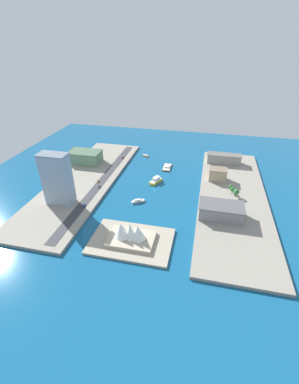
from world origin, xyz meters
TOP-DOWN VIEW (x-y plane):
  - ground_plane at (0.00, 0.00)m, footprint 440.00×440.00m
  - quay_west at (-85.68, 0.00)m, footprint 70.00×240.00m
  - quay_east at (85.68, 0.00)m, footprint 70.00×240.00m
  - peninsula_point at (0.93, 91.41)m, footprint 68.44×46.27m
  - road_strip at (63.95, 0.00)m, footprint 9.97×228.00m
  - water_taxi_orange at (32.57, -90.23)m, footprint 10.90×8.35m
  - ferry_yellow_fast at (2.18, -16.10)m, footprint 13.82×20.47m
  - yacht_sleek_gray at (11.31, 30.62)m, footprint 14.64×10.69m
  - barge_flat_brown at (-4.41, -58.56)m, footprint 10.19×23.04m
  - tower_tall_glass at (86.96, 52.32)m, footprint 28.11×15.08m
  - terminal_long_green at (105.70, -46.24)m, footprint 42.63×26.46m
  - carpark_squat_concrete at (-76.88, -86.05)m, footprint 44.95×15.09m
  - warehouse_low_gray at (-72.06, 40.96)m, footprint 41.35×23.71m
  - apartment_midrise_tan at (-68.84, -34.53)m, footprint 20.74×15.27m
  - pickup_red at (60.92, -70.54)m, footprint 1.94×4.90m
  - hatchback_blue at (61.61, 53.58)m, footprint 2.04×4.56m
  - sedan_silver at (61.94, 14.44)m, footprint 2.18×5.24m
  - taxi_yellow_cab at (67.69, 2.72)m, footprint 1.78×4.31m
  - traffic_light_waterfront at (57.67, -43.82)m, footprint 0.36×0.36m
  - opera_landmark at (1.82, 91.41)m, footprint 38.79×26.90m
  - park_tree_cluster at (-86.52, -2.70)m, footprint 10.40×18.41m

SIDE VIEW (x-z plane):
  - ground_plane at x=0.00m, z-range 0.00..0.00m
  - peninsula_point at x=0.93m, z-range 0.00..2.00m
  - water_taxi_orange at x=32.57m, z-range -0.41..2.57m
  - barge_flat_brown at x=-4.41m, z-range -0.42..2.79m
  - yacht_sleek_gray at x=11.31m, z-range -0.49..3.26m
  - quay_west at x=-85.68m, z-range 0.00..2.78m
  - quay_east at x=85.68m, z-range 0.00..2.78m
  - ferry_yellow_fast at x=2.18m, z-range -0.83..5.88m
  - road_strip at x=63.95m, z-range 2.78..2.93m
  - pickup_red at x=60.92m, z-range 2.91..4.46m
  - hatchback_blue at x=61.61m, z-range 2.90..4.55m
  - taxi_yellow_cab at x=67.69m, z-range 2.90..4.60m
  - sedan_silver at x=61.94m, z-range 2.91..4.59m
  - traffic_light_waterfront at x=57.67m, z-range 3.87..10.37m
  - park_tree_cluster at x=-86.52m, z-range 3.67..12.85m
  - opera_landmark at x=1.82m, z-range 0.08..17.10m
  - carpark_squat_concrete at x=-76.88m, z-range 2.81..15.18m
  - warehouse_low_gray at x=-72.06m, z-range 2.81..16.00m
  - apartment_midrise_tan at x=-68.84m, z-range 2.81..16.94m
  - terminal_long_green at x=105.70m, z-range 2.81..18.45m
  - tower_tall_glass at x=86.96m, z-range 2.81..56.20m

